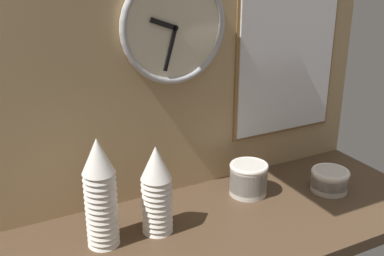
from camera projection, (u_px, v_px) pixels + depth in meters
The scene contains 8 objects.
ground_plane at pixel (194, 235), 1.44m from camera, with size 1.60×0.56×0.04m, color #4C3826.
wall_tiled_back at pixel (153, 39), 1.47m from camera, with size 1.60×0.03×1.05m.
cup_stack_center_left at pixel (100, 193), 1.31m from camera, with size 0.09×0.09×0.32m.
cup_stack_center at pixel (157, 190), 1.38m from camera, with size 0.09×0.09×0.27m.
bowl_stack_right at pixel (248, 178), 1.62m from camera, with size 0.13×0.13×0.11m.
bowl_stack_far_right at pixel (329, 179), 1.65m from camera, with size 0.13×0.13×0.08m.
wall_clock at pixel (174, 28), 1.45m from camera, with size 0.35×0.03×0.35m.
menu_board at pixel (287, 53), 1.70m from camera, with size 0.43×0.01×0.60m.
Camera 1 is at (-0.57, -1.09, 0.80)m, focal length 45.00 mm.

